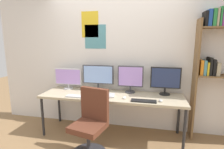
{
  "coord_description": "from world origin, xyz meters",
  "views": [
    {
      "loc": [
        0.64,
        -2.29,
        1.67
      ],
      "look_at": [
        0.0,
        0.65,
        1.09
      ],
      "focal_mm": 28.53,
      "sensor_mm": 36.0,
      "label": 1
    }
  ],
  "objects_px": {
    "monitor_far_right": "(165,79)",
    "keyboard_right": "(144,101)",
    "desk": "(111,97)",
    "office_chair": "(90,129)",
    "bookshelf": "(218,61)",
    "keyboard_left": "(76,96)",
    "monitor_center_left": "(98,76)",
    "mouse_left_side": "(124,98)",
    "monitor_far_left": "(68,78)",
    "monitor_center_right": "(130,78)",
    "mouse_right_side": "(161,101)",
    "laptop_closed": "(105,95)"
  },
  "relations": [
    {
      "from": "monitor_center_right",
      "to": "mouse_left_side",
      "type": "xyz_separation_m",
      "value": [
        -0.05,
        -0.36,
        -0.25
      ]
    },
    {
      "from": "office_chair",
      "to": "bookshelf",
      "type": "bearing_deg",
      "value": 24.88
    },
    {
      "from": "monitor_far_left",
      "to": "monitor_far_right",
      "type": "bearing_deg",
      "value": 0.0
    },
    {
      "from": "bookshelf",
      "to": "keyboard_right",
      "type": "relative_size",
      "value": 5.59
    },
    {
      "from": "bookshelf",
      "to": "monitor_far_right",
      "type": "height_order",
      "value": "bookshelf"
    },
    {
      "from": "keyboard_right",
      "to": "keyboard_left",
      "type": "bearing_deg",
      "value": 180.0
    },
    {
      "from": "monitor_center_right",
      "to": "laptop_closed",
      "type": "relative_size",
      "value": 1.52
    },
    {
      "from": "bookshelf",
      "to": "mouse_left_side",
      "type": "xyz_separation_m",
      "value": [
        -1.44,
        -0.38,
        -0.58
      ]
    },
    {
      "from": "monitor_far_left",
      "to": "mouse_left_side",
      "type": "relative_size",
      "value": 5.67
    },
    {
      "from": "laptop_closed",
      "to": "keyboard_left",
      "type": "bearing_deg",
      "value": -169.63
    },
    {
      "from": "office_chair",
      "to": "desk",
      "type": "bearing_deg",
      "value": 74.88
    },
    {
      "from": "desk",
      "to": "bookshelf",
      "type": "xyz_separation_m",
      "value": [
        1.69,
        0.23,
        0.65
      ]
    },
    {
      "from": "bookshelf",
      "to": "keyboard_right",
      "type": "height_order",
      "value": "bookshelf"
    },
    {
      "from": "monitor_far_right",
      "to": "keyboard_right",
      "type": "relative_size",
      "value": 1.3
    },
    {
      "from": "monitor_far_right",
      "to": "mouse_left_side",
      "type": "bearing_deg",
      "value": -150.91
    },
    {
      "from": "keyboard_left",
      "to": "monitor_far_left",
      "type": "bearing_deg",
      "value": 127.73
    },
    {
      "from": "monitor_far_right",
      "to": "laptop_closed",
      "type": "distance_m",
      "value": 1.07
    },
    {
      "from": "monitor_far_right",
      "to": "mouse_right_side",
      "type": "bearing_deg",
      "value": -102.3
    },
    {
      "from": "desk",
      "to": "monitor_center_left",
      "type": "relative_size",
      "value": 4.16
    },
    {
      "from": "monitor_center_left",
      "to": "keyboard_left",
      "type": "xyz_separation_m",
      "value": [
        -0.26,
        -0.44,
        -0.27
      ]
    },
    {
      "from": "laptop_closed",
      "to": "monitor_far_left",
      "type": "bearing_deg",
      "value": 152.93
    },
    {
      "from": "office_chair",
      "to": "keyboard_left",
      "type": "relative_size",
      "value": 3.07
    },
    {
      "from": "keyboard_left",
      "to": "mouse_right_side",
      "type": "xyz_separation_m",
      "value": [
        1.38,
        0.06,
        0.01
      ]
    },
    {
      "from": "monitor_far_left",
      "to": "keyboard_right",
      "type": "height_order",
      "value": "monitor_far_left"
    },
    {
      "from": "bookshelf",
      "to": "mouse_right_side",
      "type": "bearing_deg",
      "value": -155.16
    },
    {
      "from": "monitor_center_right",
      "to": "keyboard_left",
      "type": "height_order",
      "value": "monitor_center_right"
    },
    {
      "from": "monitor_center_left",
      "to": "mouse_right_side",
      "type": "height_order",
      "value": "monitor_center_left"
    },
    {
      "from": "desk",
      "to": "monitor_far_left",
      "type": "xyz_separation_m",
      "value": [
        -0.9,
        0.21,
        0.26
      ]
    },
    {
      "from": "monitor_center_right",
      "to": "monitor_far_right",
      "type": "distance_m",
      "value": 0.6
    },
    {
      "from": "office_chair",
      "to": "keyboard_right",
      "type": "relative_size",
      "value": 2.55
    },
    {
      "from": "keyboard_right",
      "to": "mouse_left_side",
      "type": "relative_size",
      "value": 4.04
    },
    {
      "from": "monitor_center_right",
      "to": "keyboard_right",
      "type": "distance_m",
      "value": 0.57
    },
    {
      "from": "bookshelf",
      "to": "monitor_center_right",
      "type": "distance_m",
      "value": 1.43
    },
    {
      "from": "monitor_far_right",
      "to": "monitor_center_left",
      "type": "bearing_deg",
      "value": 180.0
    },
    {
      "from": "monitor_center_right",
      "to": "mouse_left_side",
      "type": "bearing_deg",
      "value": -98.0
    },
    {
      "from": "desk",
      "to": "laptop_closed",
      "type": "xyz_separation_m",
      "value": [
        -0.09,
        -0.08,
        0.06
      ]
    },
    {
      "from": "keyboard_left",
      "to": "laptop_closed",
      "type": "bearing_deg",
      "value": 17.47
    },
    {
      "from": "monitor_center_right",
      "to": "laptop_closed",
      "type": "xyz_separation_m",
      "value": [
        -0.39,
        -0.29,
        -0.25
      ]
    },
    {
      "from": "office_chair",
      "to": "keyboard_left",
      "type": "distance_m",
      "value": 0.66
    },
    {
      "from": "desk",
      "to": "bookshelf",
      "type": "height_order",
      "value": "bookshelf"
    },
    {
      "from": "bookshelf",
      "to": "keyboard_left",
      "type": "relative_size",
      "value": 6.71
    },
    {
      "from": "monitor_far_right",
      "to": "keyboard_left",
      "type": "relative_size",
      "value": 1.56
    },
    {
      "from": "monitor_center_left",
      "to": "mouse_right_side",
      "type": "distance_m",
      "value": 1.21
    },
    {
      "from": "office_chair",
      "to": "mouse_left_side",
      "type": "xyz_separation_m",
      "value": [
        0.42,
        0.48,
        0.35
      ]
    },
    {
      "from": "desk",
      "to": "keyboard_right",
      "type": "xyz_separation_m",
      "value": [
        0.56,
        -0.23,
        0.06
      ]
    },
    {
      "from": "monitor_center_left",
      "to": "mouse_left_side",
      "type": "xyz_separation_m",
      "value": [
        0.55,
        -0.36,
        -0.26
      ]
    },
    {
      "from": "desk",
      "to": "mouse_left_side",
      "type": "distance_m",
      "value": 0.3
    },
    {
      "from": "monitor_far_right",
      "to": "laptop_closed",
      "type": "relative_size",
      "value": 1.58
    },
    {
      "from": "monitor_center_right",
      "to": "laptop_closed",
      "type": "height_order",
      "value": "monitor_center_right"
    },
    {
      "from": "desk",
      "to": "office_chair",
      "type": "distance_m",
      "value": 0.72
    }
  ]
}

